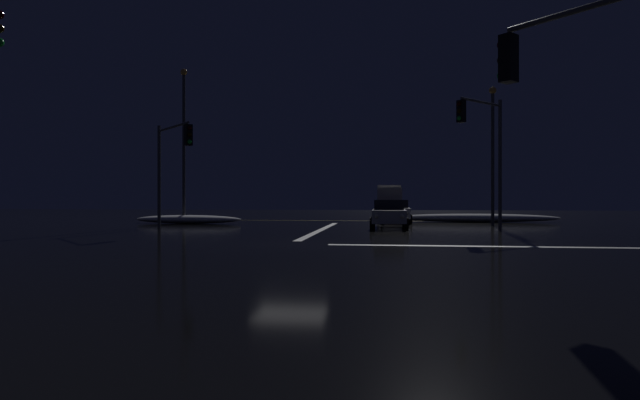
% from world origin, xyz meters
% --- Properties ---
extents(ground, '(120.00, 120.00, 0.10)m').
position_xyz_m(ground, '(0.00, 0.00, -0.05)').
color(ground, black).
extents(stop_line_north, '(0.35, 15.03, 0.01)m').
position_xyz_m(stop_line_north, '(0.00, 8.75, 0.00)').
color(stop_line_north, white).
rests_on(stop_line_north, ground).
extents(centre_line_ns, '(22.00, 0.15, 0.01)m').
position_xyz_m(centre_line_ns, '(0.00, 20.35, 0.00)').
color(centre_line_ns, yellow).
rests_on(centre_line_ns, ground).
extents(crosswalk_bar_east, '(15.03, 0.40, 0.01)m').
position_xyz_m(crosswalk_bar_east, '(8.85, 0.00, 0.00)').
color(crosswalk_bar_east, white).
rests_on(crosswalk_bar_east, ground).
extents(snow_bank_left_curb, '(7.19, 1.50, 0.56)m').
position_xyz_m(snow_bank_left_curb, '(-9.55, 14.36, 0.28)').
color(snow_bank_left_curb, white).
rests_on(snow_bank_left_curb, ground).
extents(snow_bank_right_curb, '(11.57, 1.50, 0.59)m').
position_xyz_m(snow_bank_right_curb, '(9.55, 18.91, 0.30)').
color(snow_bank_right_curb, white).
rests_on(snow_bank_right_curb, ground).
extents(sedan_silver, '(2.02, 4.33, 1.57)m').
position_xyz_m(sedan_silver, '(3.54, 10.81, 0.80)').
color(sedan_silver, '#B7B7BC').
rests_on(sedan_silver, ground).
extents(sedan_white, '(2.02, 4.33, 1.57)m').
position_xyz_m(sedan_white, '(4.07, 17.43, 0.80)').
color(sedan_white, silver).
rests_on(sedan_white, ground).
extents(sedan_gray, '(2.02, 4.33, 1.57)m').
position_xyz_m(sedan_gray, '(3.77, 22.73, 0.80)').
color(sedan_gray, slate).
rests_on(sedan_gray, ground).
extents(sedan_red, '(2.02, 4.33, 1.57)m').
position_xyz_m(sedan_red, '(3.74, 29.15, 0.80)').
color(sedan_red, maroon).
rests_on(sedan_red, ground).
extents(box_truck, '(2.68, 8.28, 3.08)m').
position_xyz_m(box_truck, '(3.79, 36.40, 1.71)').
color(box_truck, beige).
rests_on(box_truck, ground).
extents(traffic_signal_se, '(3.45, 3.45, 5.63)m').
position_xyz_m(traffic_signal_se, '(7.74, -7.74, 3.92)').
color(traffic_signal_se, '#4C4C51').
rests_on(traffic_signal_se, ground).
extents(traffic_signal_nw, '(3.15, 3.15, 5.70)m').
position_xyz_m(traffic_signal_nw, '(-7.89, 7.89, 3.95)').
color(traffic_signal_nw, '#4C4C51').
rests_on(traffic_signal_nw, ground).
extents(traffic_signal_ne, '(2.58, 2.58, 6.68)m').
position_xyz_m(traffic_signal_ne, '(8.22, 8.22, 4.53)').
color(traffic_signal_ne, '#4C4C51').
rests_on(traffic_signal_ne, ground).
extents(streetlamp_right_near, '(0.44, 0.44, 8.48)m').
position_xyz_m(streetlamp_right_near, '(9.85, 14.35, 4.92)').
color(streetlamp_right_near, '#424247').
rests_on(streetlamp_right_near, ground).
extents(streetlamp_left_near, '(0.44, 0.44, 10.22)m').
position_xyz_m(streetlamp_left_near, '(-9.85, 14.35, 5.82)').
color(streetlamp_left_near, '#424247').
rests_on(streetlamp_left_near, ground).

